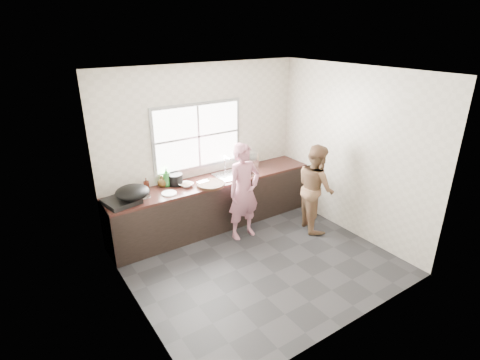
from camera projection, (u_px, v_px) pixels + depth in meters
floor at (259, 261)px, 5.53m from camera, size 3.60×3.20×0.01m
ceiling at (263, 72)px, 4.50m from camera, size 3.60×3.20×0.01m
wall_back at (203, 147)px, 6.25m from camera, size 3.60×0.01×2.70m
wall_left at (128, 210)px, 4.08m from camera, size 0.01×3.20×2.70m
wall_right at (352, 153)px, 5.94m from camera, size 0.01×3.20×2.70m
wall_front at (356, 225)px, 3.78m from camera, size 3.60×0.01×2.70m
cabinet at (214, 204)px, 6.36m from camera, size 3.60×0.62×0.82m
countertop at (214, 181)px, 6.20m from camera, size 3.60×0.64×0.04m
sink at (231, 175)px, 6.37m from camera, size 0.55×0.45×0.02m
faucet at (225, 164)px, 6.47m from camera, size 0.02×0.02×0.30m
window_frame at (198, 136)px, 6.11m from camera, size 1.60×0.05×1.10m
window_glazing at (199, 137)px, 6.09m from camera, size 1.50×0.01×1.00m
woman at (244, 195)px, 5.93m from camera, size 0.55×0.37×1.48m
person_side at (316, 188)px, 6.20m from camera, size 0.78×0.87×1.47m
cutting_board at (211, 184)px, 5.95m from camera, size 0.53×0.53×0.05m
cleaver at (203, 181)px, 6.01m from camera, size 0.21×0.13×0.01m
bowl_mince at (186, 185)px, 5.92m from camera, size 0.29×0.29×0.05m
bowl_crabs at (247, 170)px, 6.51m from camera, size 0.20×0.20×0.06m
bowl_held at (246, 173)px, 6.36m from camera, size 0.28×0.28×0.07m
black_pot at (175, 179)px, 5.97m from camera, size 0.27×0.27×0.18m
plate_food at (169, 193)px, 5.66m from camera, size 0.27×0.27×0.02m
bottle_green at (167, 177)px, 5.89m from camera, size 0.13×0.13×0.32m
bottle_brown_tall at (146, 184)px, 5.79m from camera, size 0.10×0.10×0.17m
bottle_brown_short at (162, 182)px, 5.89m from camera, size 0.16×0.16×0.17m
glass_jar at (169, 181)px, 5.99m from camera, size 0.10×0.10×0.11m
burner at (121, 201)px, 5.35m from camera, size 0.53×0.53×0.07m
wok at (132, 192)px, 5.35m from camera, size 0.61×0.61×0.18m
dish_rack at (247, 159)px, 6.74m from camera, size 0.42×0.34×0.28m
pot_lid_left at (132, 200)px, 5.44m from camera, size 0.29×0.29×0.01m
pot_lid_right at (143, 197)px, 5.56m from camera, size 0.30×0.30×0.01m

